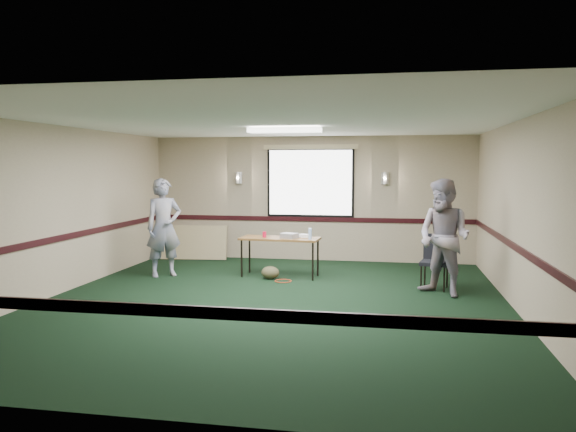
% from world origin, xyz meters
% --- Properties ---
extents(ground, '(8.00, 8.00, 0.00)m').
position_xyz_m(ground, '(0.00, 0.00, 0.00)').
color(ground, black).
rests_on(ground, ground).
extents(room_shell, '(8.00, 8.02, 8.00)m').
position_xyz_m(room_shell, '(0.00, 2.12, 1.58)').
color(room_shell, tan).
rests_on(room_shell, ground).
extents(folding_table, '(1.50, 0.68, 0.73)m').
position_xyz_m(folding_table, '(-0.29, 2.03, 0.68)').
color(folding_table, brown).
rests_on(folding_table, ground).
extents(projector, '(0.34, 0.32, 0.09)m').
position_xyz_m(projector, '(-0.10, 1.97, 0.78)').
color(projector, gray).
rests_on(projector, folding_table).
extents(game_console, '(0.26, 0.22, 0.05)m').
position_xyz_m(game_console, '(0.16, 2.17, 0.76)').
color(game_console, white).
rests_on(game_console, folding_table).
extents(red_cup, '(0.07, 0.07, 0.11)m').
position_xyz_m(red_cup, '(-0.58, 2.01, 0.79)').
color(red_cup, red).
rests_on(red_cup, folding_table).
extents(water_bottle, '(0.06, 0.06, 0.21)m').
position_xyz_m(water_bottle, '(0.30, 1.85, 0.83)').
color(water_bottle, '#97BDF7').
rests_on(water_bottle, folding_table).
extents(duffel_bag, '(0.36, 0.29, 0.23)m').
position_xyz_m(duffel_bag, '(-0.41, 1.76, 0.12)').
color(duffel_bag, '#454427').
rests_on(duffel_bag, ground).
extents(cable_coil, '(0.40, 0.40, 0.02)m').
position_xyz_m(cable_coil, '(-0.14, 1.58, 0.01)').
color(cable_coil, red).
rests_on(cable_coil, ground).
extents(folded_table, '(1.48, 0.38, 0.75)m').
position_xyz_m(folded_table, '(-2.54, 3.60, 0.37)').
color(folded_table, tan).
rests_on(folded_table, ground).
extents(conference_chair, '(0.53, 0.54, 0.91)m').
position_xyz_m(conference_chair, '(2.48, 1.52, 0.53)').
color(conference_chair, black).
rests_on(conference_chair, ground).
extents(person_left, '(0.79, 0.76, 1.83)m').
position_xyz_m(person_left, '(-2.42, 1.68, 0.91)').
color(person_left, '#3B4D83').
rests_on(person_left, ground).
extents(person_right, '(1.14, 1.11, 1.85)m').
position_xyz_m(person_right, '(2.57, 0.98, 0.93)').
color(person_right, '#7E8FC4').
rests_on(person_right, ground).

